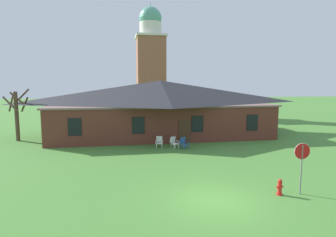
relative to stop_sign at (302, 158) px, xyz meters
The scene contains 9 objects.
ground_plane 4.73m from the stop_sign, behind, with size 200.00×200.00×0.00m, color #477F33.
brick_building 18.05m from the stop_sign, 104.04° to the left, with size 22.30×10.40×5.75m.
dome_tower 38.44m from the stop_sign, 94.77° to the left, with size 5.18×5.18×19.51m.
stop_sign is the anchor object (origin of this frame).
lawn_chair_by_porch 12.49m from the stop_sign, 115.62° to the left, with size 0.71×0.75×0.96m.
lawn_chair_near_door 11.65m from the stop_sign, 111.11° to the left, with size 0.81×0.85×0.96m.
lawn_chair_left_end 11.00m from the stop_sign, 108.21° to the left, with size 0.79×0.84×0.96m.
bare_tree_beside_building 24.49m from the stop_sign, 138.08° to the left, with size 2.19×2.20×4.94m.
fire_hydrant 1.77m from the stop_sign, behind, with size 0.36×0.28×0.79m.
Camera 1 is at (-4.20, -11.70, 5.32)m, focal length 29.68 mm.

